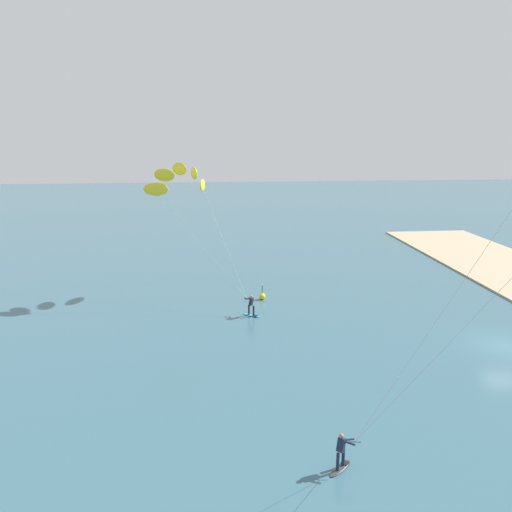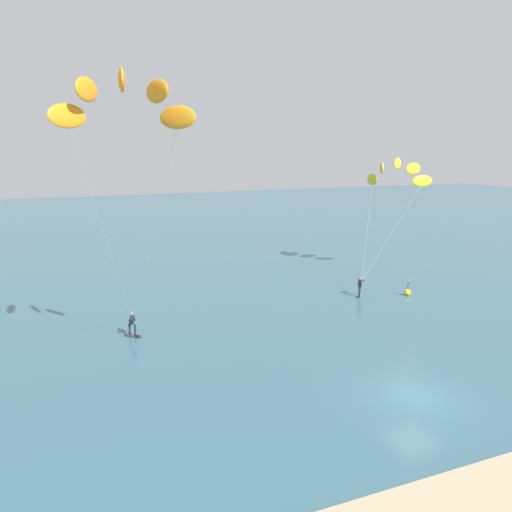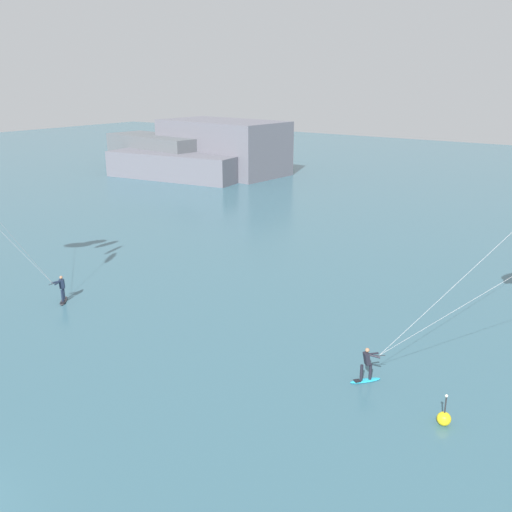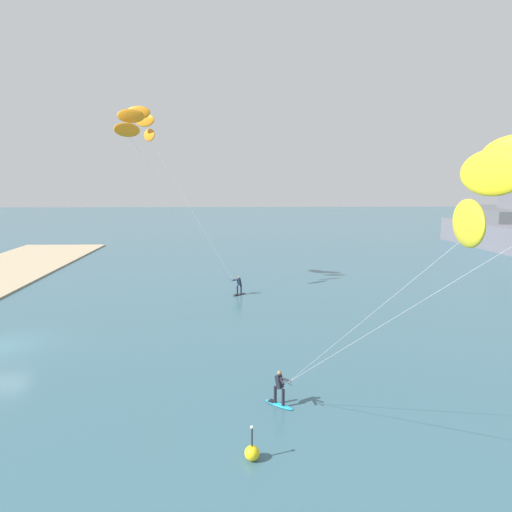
% 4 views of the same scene
% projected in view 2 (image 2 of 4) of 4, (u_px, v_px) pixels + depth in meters
% --- Properties ---
extents(ground_plane, '(240.00, 240.00, 0.00)m').
position_uv_depth(ground_plane, '(415.00, 396.00, 26.79)').
color(ground_plane, '#386070').
extents(kitesurfer_nearshore, '(10.61, 9.20, 11.40)m').
position_uv_depth(kitesurfer_nearshore, '(396.00, 176.00, 50.00)').
color(kitesurfer_nearshore, '#23ADD1').
rests_on(kitesurfer_nearshore, ground).
extents(kitesurfer_mid_water, '(6.64, 10.38, 15.98)m').
position_uv_depth(kitesurfer_mid_water, '(123.00, 110.00, 24.51)').
color(kitesurfer_mid_water, '#333338').
rests_on(kitesurfer_mid_water, ground).
extents(marker_buoy, '(0.56, 0.56, 1.38)m').
position_uv_depth(marker_buoy, '(408.00, 292.00, 44.73)').
color(marker_buoy, yellow).
rests_on(marker_buoy, ground).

